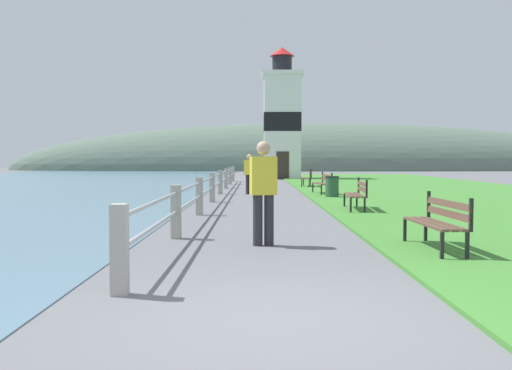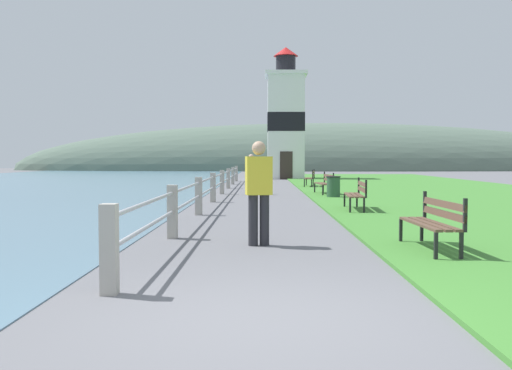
# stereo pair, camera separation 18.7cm
# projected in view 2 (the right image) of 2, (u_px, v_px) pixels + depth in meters

# --- Properties ---
(ground_plane) EXTENTS (160.00, 160.00, 0.00)m
(ground_plane) POSITION_uv_depth(u_px,v_px,m) (262.00, 321.00, 5.32)
(ground_plane) COLOR slate
(grass_verge) EXTENTS (12.00, 56.72, 0.06)m
(grass_verge) POSITION_uv_depth(u_px,v_px,m) (446.00, 193.00, 24.12)
(grass_verge) COLOR #428433
(grass_verge) RESTS_ON ground_plane
(seawall_railing) EXTENTS (0.18, 31.32, 1.01)m
(seawall_railing) POSITION_uv_depth(u_px,v_px,m) (218.00, 182.00, 21.86)
(seawall_railing) COLOR #A8A399
(seawall_railing) RESTS_ON ground_plane
(park_bench_near) EXTENTS (0.54, 1.85, 0.94)m
(park_bench_near) POSITION_uv_depth(u_px,v_px,m) (434.00, 219.00, 9.09)
(park_bench_near) COLOR brown
(park_bench_near) RESTS_ON ground_plane
(park_bench_midway) EXTENTS (0.60, 1.98, 0.94)m
(park_bench_midway) POSITION_uv_depth(u_px,v_px,m) (357.00, 193.00, 16.17)
(park_bench_midway) COLOR brown
(park_bench_midway) RESTS_ON ground_plane
(park_bench_far) EXTENTS (0.62, 1.97, 0.94)m
(park_bench_far) POSITION_uv_depth(u_px,v_px,m) (325.00, 182.00, 23.44)
(park_bench_far) COLOR brown
(park_bench_far) RESTS_ON ground_plane
(park_bench_by_lighthouse) EXTENTS (0.70, 1.78, 0.94)m
(park_bench_by_lighthouse) POSITION_uv_depth(u_px,v_px,m) (311.00, 177.00, 29.66)
(park_bench_by_lighthouse) COLOR brown
(park_bench_by_lighthouse) RESTS_ON ground_plane
(lighthouse) EXTENTS (3.03, 3.03, 9.64)m
(lighthouse) POSITION_uv_depth(u_px,v_px,m) (286.00, 121.00, 41.89)
(lighthouse) COLOR white
(lighthouse) RESTS_ON ground_plane
(person_strolling) EXTENTS (0.48, 0.32, 1.81)m
(person_strolling) POSITION_uv_depth(u_px,v_px,m) (259.00, 189.00, 9.85)
(person_strolling) COLOR #28282D
(person_strolling) RESTS_ON ground_plane
(person_by_railing) EXTENTS (0.47, 0.38, 1.69)m
(person_by_railing) POSITION_uv_depth(u_px,v_px,m) (251.00, 173.00, 23.88)
(person_by_railing) COLOR #28282D
(person_by_railing) RESTS_ON ground_plane
(trash_bin) EXTENTS (0.54, 0.54, 0.84)m
(trash_bin) POSITION_uv_depth(u_px,v_px,m) (333.00, 187.00, 21.49)
(trash_bin) COLOR #2D5138
(trash_bin) RESTS_ON ground_plane
(distant_hillside) EXTENTS (80.00, 16.00, 12.00)m
(distant_hillside) POSITION_uv_depth(u_px,v_px,m) (324.00, 170.00, 72.97)
(distant_hillside) COLOR #566B5B
(distant_hillside) RESTS_ON ground_plane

